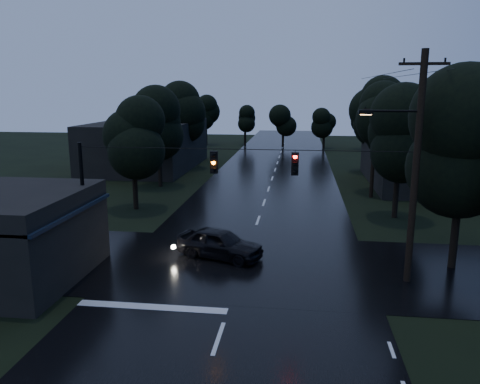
# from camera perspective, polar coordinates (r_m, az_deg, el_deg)

# --- Properties ---
(main_road) EXTENTS (12.00, 120.00, 0.02)m
(main_road) POSITION_cam_1_polar(r_m,az_deg,el_deg) (40.34, 3.51, 0.34)
(main_road) COLOR black
(main_road) RESTS_ON ground
(cross_street) EXTENTS (60.00, 9.00, 0.02)m
(cross_street) POSITION_cam_1_polar(r_m,az_deg,el_deg) (23.10, 0.40, -8.89)
(cross_street) COLOR black
(cross_street) RESTS_ON ground
(building_far_right) EXTENTS (10.00, 14.00, 4.40)m
(building_far_right) POSITION_cam_1_polar(r_m,az_deg,el_deg) (45.27, 21.92, 3.61)
(building_far_right) COLOR black
(building_far_right) RESTS_ON ground
(building_far_left) EXTENTS (10.00, 16.00, 5.00)m
(building_far_left) POSITION_cam_1_polar(r_m,az_deg,el_deg) (52.42, -11.20, 5.67)
(building_far_left) COLOR black
(building_far_left) RESTS_ON ground
(utility_pole_main) EXTENTS (3.50, 0.30, 10.00)m
(utility_pole_main) POSITION_cam_1_polar(r_m,az_deg,el_deg) (21.16, 20.43, 3.13)
(utility_pole_main) COLOR black
(utility_pole_main) RESTS_ON ground
(utility_pole_far) EXTENTS (2.00, 0.30, 7.50)m
(utility_pole_far) POSITION_cam_1_polar(r_m,az_deg,el_deg) (38.07, 15.98, 5.09)
(utility_pole_far) COLOR black
(utility_pole_far) RESTS_ON ground
(anchor_pole_left) EXTENTS (0.18, 0.18, 6.00)m
(anchor_pole_left) POSITION_cam_1_polar(r_m,az_deg,el_deg) (23.37, -18.49, -1.58)
(anchor_pole_left) COLOR black
(anchor_pole_left) RESTS_ON ground
(span_signals) EXTENTS (15.00, 0.37, 1.12)m
(span_signals) POSITION_cam_1_polar(r_m,az_deg,el_deg) (20.70, 1.61, 3.67)
(span_signals) COLOR black
(span_signals) RESTS_ON ground
(tree_corner_near) EXTENTS (4.48, 4.48, 9.44)m
(tree_corner_near) POSITION_cam_1_polar(r_m,az_deg,el_deg) (23.68, 25.64, 5.39)
(tree_corner_near) COLOR black
(tree_corner_near) RESTS_ON ground
(tree_left_a) EXTENTS (3.92, 3.92, 8.26)m
(tree_left_a) POSITION_cam_1_polar(r_m,az_deg,el_deg) (33.60, -12.96, 6.69)
(tree_left_a) COLOR black
(tree_left_a) RESTS_ON ground
(tree_left_b) EXTENTS (4.20, 4.20, 8.85)m
(tree_left_b) POSITION_cam_1_polar(r_m,az_deg,el_deg) (41.31, -9.94, 8.33)
(tree_left_b) COLOR black
(tree_left_b) RESTS_ON ground
(tree_left_c) EXTENTS (4.48, 4.48, 9.44)m
(tree_left_c) POSITION_cam_1_polar(r_m,az_deg,el_deg) (51.06, -7.26, 9.57)
(tree_left_c) COLOR black
(tree_left_c) RESTS_ON ground
(tree_right_a) EXTENTS (4.20, 4.20, 8.85)m
(tree_right_a) POSITION_cam_1_polar(r_m,az_deg,el_deg) (32.14, 18.95, 6.77)
(tree_right_a) COLOR black
(tree_right_a) RESTS_ON ground
(tree_right_b) EXTENTS (4.48, 4.48, 9.44)m
(tree_right_b) POSITION_cam_1_polar(r_m,az_deg,el_deg) (40.06, 17.60, 8.37)
(tree_right_b) COLOR black
(tree_right_b) RESTS_ON ground
(tree_right_c) EXTENTS (4.76, 4.76, 10.03)m
(tree_right_c) POSITION_cam_1_polar(r_m,az_deg,el_deg) (50.00, 16.33, 9.55)
(tree_right_c) COLOR black
(tree_right_c) RESTS_ON ground
(car) EXTENTS (4.80, 3.10, 1.52)m
(car) POSITION_cam_1_polar(r_m,az_deg,el_deg) (23.85, -2.49, -6.26)
(car) COLOR black
(car) RESTS_ON ground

